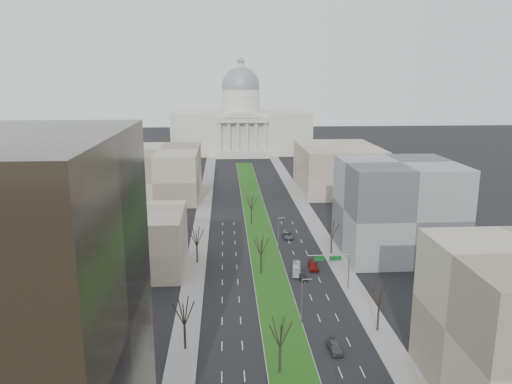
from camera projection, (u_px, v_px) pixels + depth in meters
name	position (u px, v px, depth m)	size (l,w,h in m)	color
ground	(258.00, 224.00, 155.55)	(600.00, 600.00, 0.00)	black
median	(258.00, 224.00, 154.54)	(8.00, 222.03, 0.20)	#999993
sidewalk_left	(198.00, 253.00, 130.16)	(5.00, 330.00, 0.15)	gray
sidewalk_right	(330.00, 250.00, 132.33)	(5.00, 330.00, 0.15)	gray
capitol	(241.00, 125.00, 297.13)	(80.00, 46.00, 55.00)	beige
building_beige_left	(129.00, 241.00, 117.90)	(26.00, 22.00, 14.00)	tan
building_grey_right	(397.00, 208.00, 127.70)	(28.00, 26.00, 24.00)	#57595B
building_far_left	(159.00, 173.00, 190.18)	(30.00, 40.00, 18.00)	gray
building_far_right	(338.00, 168.00, 199.37)	(30.00, 40.00, 18.00)	tan
tree_left_mid	(184.00, 311.00, 82.94)	(5.40, 5.40, 9.72)	black
tree_left_far	(197.00, 236.00, 121.83)	(5.28, 5.28, 9.50)	black
tree_right_mid	(380.00, 294.00, 88.91)	(5.52, 5.52, 9.94)	black
tree_right_far	(332.00, 230.00, 127.92)	(5.04, 5.04, 9.07)	black
tree_median_a	(280.00, 332.00, 76.10)	(5.40, 5.40, 9.72)	black
tree_median_b	(261.00, 245.00, 114.96)	(5.40, 5.40, 9.72)	black
tree_median_c	(251.00, 202.00, 153.82)	(5.40, 5.40, 9.72)	black
streetlamp_median_b	(302.00, 301.00, 91.53)	(1.90, 0.20, 9.16)	gray
streetlamp_median_c	(279.00, 234.00, 130.39)	(1.90, 0.20, 9.16)	gray
mast_arm_signs	(337.00, 263.00, 106.44)	(9.12, 0.24, 8.09)	gray
car_grey_near	(335.00, 346.00, 83.74)	(1.95, 4.85, 1.65)	#45474B
car_black	(302.00, 276.00, 113.34)	(1.41, 4.04, 1.33)	black
car_red	(313.00, 266.00, 119.17)	(2.22, 5.47, 1.59)	maroon
car_grey_far	(288.00, 235.00, 141.98)	(2.52, 5.47, 1.52)	#505358
box_van	(297.00, 269.00, 116.80)	(1.75, 7.50, 2.09)	white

